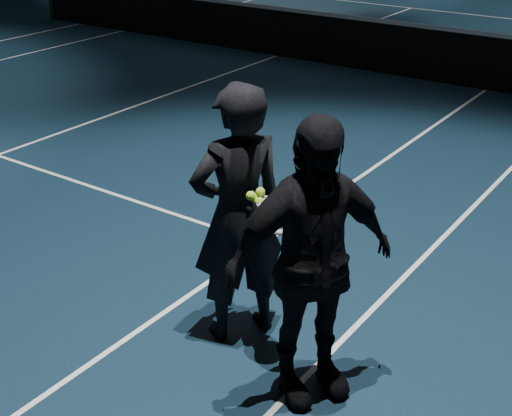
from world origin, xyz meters
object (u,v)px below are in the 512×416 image
Objects in this scene: player_a at (238,215)px; racket_lower at (274,225)px; tennis_balls at (258,198)px; racket_upper at (275,207)px; player_b at (310,264)px.

player_a is 0.46m from racket_lower.
tennis_balls is at bearing 178.53° from racket_lower.
tennis_balls is at bearing 100.60° from player_a.
racket_upper is 5.67× the size of tennis_balls.
player_a is at bearing 160.55° from tennis_balls.
player_a is 0.85m from player_b.
player_b reaches higher than racket_upper.
player_a is 16.74× the size of tennis_balls.
player_a is 2.95× the size of racket_upper.
player_b is at bearing 99.47° from player_a.
tennis_balls reaches higher than racket_lower.
racket_upper is (-0.41, 0.20, 0.22)m from player_b.
racket_lower is 0.23m from tennis_balls.
racket_lower is (0.42, -0.16, 0.11)m from player_a.
player_b is 16.74× the size of tennis_balls.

